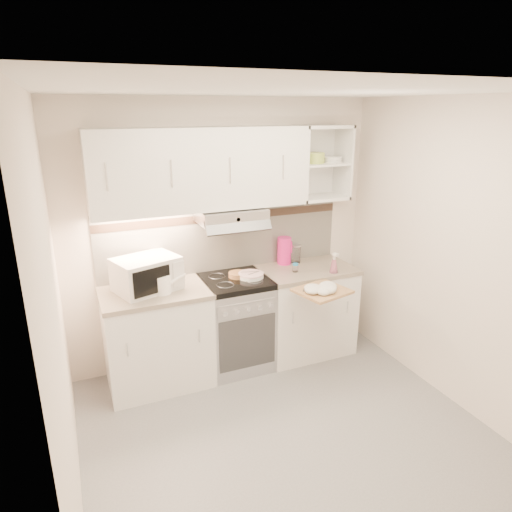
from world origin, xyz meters
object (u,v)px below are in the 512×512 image
(microwave, at_px, (147,274))
(cutting_board, at_px, (322,291))
(watering_can, at_px, (163,283))
(spray_bottle, at_px, (334,264))
(electric_range, at_px, (236,322))
(plate_stack, at_px, (251,275))
(glass_jar, at_px, (296,253))
(pink_pitcher, at_px, (284,251))

(microwave, height_order, cutting_board, microwave)
(watering_can, height_order, spray_bottle, watering_can)
(electric_range, height_order, plate_stack, plate_stack)
(electric_range, relative_size, glass_jar, 4.76)
(electric_range, relative_size, plate_stack, 3.82)
(glass_jar, xyz_separation_m, cutting_board, (-0.11, -0.71, -0.12))
(glass_jar, bearing_deg, pink_pitcher, 175.87)
(electric_range, xyz_separation_m, plate_stack, (0.14, -0.03, 0.47))
(microwave, xyz_separation_m, glass_jar, (1.53, 0.15, -0.05))
(pink_pitcher, distance_m, glass_jar, 0.13)
(spray_bottle, bearing_deg, microwave, 158.91)
(watering_can, distance_m, glass_jar, 1.44)
(electric_range, distance_m, microwave, 0.99)
(plate_stack, height_order, glass_jar, glass_jar)
(watering_can, distance_m, plate_stack, 0.83)
(cutting_board, bearing_deg, spray_bottle, 30.79)
(cutting_board, bearing_deg, glass_jar, 67.24)
(spray_bottle, bearing_deg, cutting_board, -147.88)
(pink_pitcher, height_order, cutting_board, pink_pitcher)
(microwave, relative_size, plate_stack, 2.58)
(pink_pitcher, bearing_deg, electric_range, -149.28)
(watering_can, relative_size, cutting_board, 0.69)
(microwave, bearing_deg, watering_can, -67.94)
(watering_can, xyz_separation_m, cutting_board, (1.30, -0.44, -0.12))
(microwave, height_order, watering_can, microwave)
(electric_range, relative_size, pink_pitcher, 3.27)
(microwave, distance_m, spray_bottle, 1.74)
(electric_range, bearing_deg, watering_can, -172.94)
(glass_jar, height_order, cutting_board, glass_jar)
(plate_stack, xyz_separation_m, cutting_board, (0.47, -0.49, -0.05))
(microwave, bearing_deg, plate_stack, -23.14)
(spray_bottle, xyz_separation_m, cutting_board, (-0.31, -0.30, -0.11))
(watering_can, bearing_deg, plate_stack, 5.12)
(watering_can, height_order, glass_jar, watering_can)
(electric_range, distance_m, plate_stack, 0.49)
(microwave, distance_m, cutting_board, 1.53)
(spray_bottle, relative_size, cutting_board, 0.50)
(electric_range, xyz_separation_m, glass_jar, (0.73, 0.19, 0.54))
(microwave, relative_size, spray_bottle, 2.87)
(microwave, bearing_deg, electric_range, -21.57)
(glass_jar, bearing_deg, watering_can, -168.99)
(electric_range, distance_m, spray_bottle, 1.09)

